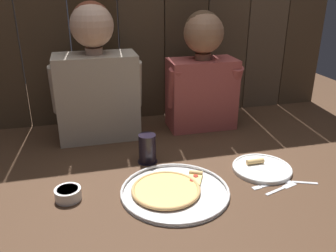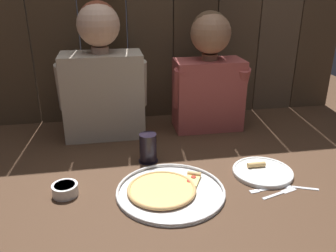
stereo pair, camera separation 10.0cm
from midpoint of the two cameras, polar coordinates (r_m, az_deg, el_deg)
The scene contains 10 objects.
ground_plane at distance 1.42m, azimuth -0.55°, elevation -8.19°, with size 3.20×3.20×0.00m, color #422B1C.
pizza_tray at distance 1.32m, azimuth -1.54°, elevation -10.36°, with size 0.40×0.40×0.03m.
dinner_plate at distance 1.50m, azimuth 13.04°, elevation -6.65°, with size 0.24×0.24×0.03m.
drinking_glass at distance 1.51m, azimuth -5.25°, elevation -3.69°, with size 0.09×0.09×0.13m.
dipping_bowl at distance 1.34m, azimuth -17.93°, elevation -10.34°, with size 0.09×0.09×0.04m.
table_fork at distance 1.40m, azimuth 13.50°, elevation -9.34°, with size 0.13×0.03×0.01m.
table_knife at distance 1.40m, azimuth 15.83°, elevation -9.70°, with size 0.15×0.06×0.01m.
table_spoon at distance 1.45m, azimuth 17.57°, elevation -8.52°, with size 0.14×0.07×0.01m.
diner_left at distance 1.72m, azimuth -13.18°, elevation 7.66°, with size 0.42×0.21×0.64m.
diner_right at distance 1.81m, azimuth 3.96°, elevation 8.62°, with size 0.38×0.21×0.59m.
Camera 1 is at (-0.34, -1.18, 0.73)m, focal length 37.81 mm.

